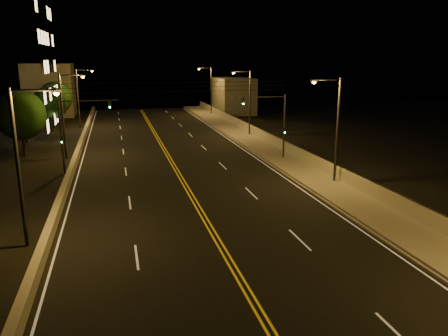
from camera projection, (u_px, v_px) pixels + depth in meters
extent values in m
cube|color=black|center=(191.00, 196.00, 32.35)|extent=(18.00, 120.00, 0.02)
cube|color=gray|center=(325.00, 184.00, 34.86)|extent=(3.60, 120.00, 0.30)
cube|color=gray|center=(303.00, 187.00, 34.44)|extent=(0.14, 120.00, 0.15)
cube|color=#A19C86|center=(344.00, 175.00, 35.09)|extent=(0.30, 120.00, 1.00)
cube|color=#A19C86|center=(61.00, 201.00, 30.10)|extent=(0.45, 120.00, 0.74)
cube|color=slate|center=(234.00, 96.00, 80.96)|extent=(6.00, 10.00, 6.47)
cube|color=slate|center=(50.00, 90.00, 76.72)|extent=(8.00, 8.00, 9.12)
cylinder|color=black|center=(344.00, 169.00, 34.96)|extent=(0.06, 120.00, 0.06)
cube|color=silver|center=(69.00, 205.00, 30.32)|extent=(0.12, 116.00, 0.00)
cube|color=silver|center=(299.00, 188.00, 34.37)|extent=(0.12, 116.00, 0.00)
cube|color=gold|center=(189.00, 196.00, 32.31)|extent=(0.12, 116.00, 0.00)
cube|color=gold|center=(193.00, 195.00, 32.38)|extent=(0.12, 116.00, 0.00)
cube|color=silver|center=(137.00, 257.00, 22.35)|extent=(0.12, 3.00, 0.00)
cube|color=silver|center=(130.00, 202.00, 30.81)|extent=(0.12, 3.00, 0.00)
cube|color=silver|center=(126.00, 171.00, 39.28)|extent=(0.12, 3.00, 0.00)
cube|color=silver|center=(123.00, 152.00, 47.75)|extent=(0.12, 3.00, 0.00)
cube|color=silver|center=(121.00, 138.00, 56.22)|extent=(0.12, 3.00, 0.00)
cube|color=silver|center=(120.00, 127.00, 64.69)|extent=(0.12, 3.00, 0.00)
cube|color=silver|center=(119.00, 119.00, 73.16)|extent=(0.12, 3.00, 0.00)
cube|color=silver|center=(118.00, 113.00, 81.63)|extent=(0.12, 3.00, 0.00)
cube|color=silver|center=(399.00, 335.00, 16.00)|extent=(0.12, 3.00, 0.00)
cube|color=silver|center=(300.00, 240.00, 24.47)|extent=(0.12, 3.00, 0.00)
cube|color=silver|center=(251.00, 193.00, 32.94)|extent=(0.12, 3.00, 0.00)
cube|color=silver|center=(223.00, 166.00, 41.41)|extent=(0.12, 3.00, 0.00)
cube|color=silver|center=(204.00, 148.00, 49.87)|extent=(0.12, 3.00, 0.00)
cube|color=silver|center=(190.00, 135.00, 58.34)|extent=(0.12, 3.00, 0.00)
cube|color=silver|center=(180.00, 125.00, 66.81)|extent=(0.12, 3.00, 0.00)
cube|color=silver|center=(173.00, 118.00, 75.28)|extent=(0.12, 3.00, 0.00)
cube|color=silver|center=(166.00, 112.00, 83.75)|extent=(0.12, 3.00, 0.00)
cylinder|color=#2D2D33|center=(337.00, 132.00, 34.41)|extent=(0.20, 0.20, 8.49)
cylinder|color=#2D2D33|center=(327.00, 80.00, 33.15)|extent=(2.20, 0.12, 0.12)
cube|color=#2D2D33|center=(314.00, 81.00, 32.91)|extent=(0.50, 0.25, 0.14)
sphere|color=#FF9E2D|center=(314.00, 82.00, 32.93)|extent=(0.28, 0.28, 0.28)
cylinder|color=#2D2D33|center=(250.00, 104.00, 56.16)|extent=(0.20, 0.20, 8.49)
cylinder|color=#2D2D33|center=(242.00, 71.00, 54.91)|extent=(2.20, 0.12, 0.12)
cube|color=#2D2D33|center=(233.00, 72.00, 54.66)|extent=(0.50, 0.25, 0.14)
sphere|color=#FF9E2D|center=(233.00, 73.00, 54.69)|extent=(0.28, 0.28, 0.28)
cylinder|color=#2D2D33|center=(211.00, 91.00, 77.82)|extent=(0.20, 0.20, 8.49)
cylinder|color=#2D2D33|center=(205.00, 68.00, 76.57)|extent=(2.20, 0.12, 0.12)
cube|color=#2D2D33|center=(199.00, 68.00, 76.33)|extent=(0.50, 0.25, 0.14)
sphere|color=#FF9E2D|center=(199.00, 69.00, 76.35)|extent=(0.28, 0.28, 0.28)
cylinder|color=#2D2D33|center=(19.00, 170.00, 22.72)|extent=(0.20, 0.20, 8.49)
cylinder|color=#2D2D33|center=(33.00, 90.00, 21.99)|extent=(2.20, 0.12, 0.12)
cube|color=#2D2D33|center=(56.00, 91.00, 22.26)|extent=(0.50, 0.25, 0.14)
sphere|color=#FF9E2D|center=(56.00, 93.00, 22.29)|extent=(0.28, 0.28, 0.28)
cylinder|color=#2D2D33|center=(63.00, 117.00, 43.41)|extent=(0.20, 0.20, 8.49)
cylinder|color=#2D2D33|center=(71.00, 75.00, 42.68)|extent=(2.20, 0.12, 0.12)
cube|color=#2D2D33|center=(83.00, 76.00, 42.96)|extent=(0.50, 0.25, 0.14)
sphere|color=#FF9E2D|center=(83.00, 77.00, 42.98)|extent=(0.28, 0.28, 0.28)
cylinder|color=#2D2D33|center=(78.00, 99.00, 63.55)|extent=(0.20, 0.20, 8.49)
cylinder|color=#2D2D33|center=(84.00, 70.00, 62.82)|extent=(2.20, 0.12, 0.12)
cube|color=#2D2D33|center=(92.00, 70.00, 63.10)|extent=(0.50, 0.25, 0.14)
sphere|color=#FF9E2D|center=(92.00, 71.00, 63.12)|extent=(0.28, 0.28, 0.28)
cylinder|color=#2D2D33|center=(284.00, 128.00, 43.07)|extent=(0.18, 0.18, 6.53)
cylinder|color=#2D2D33|center=(261.00, 97.00, 41.73)|extent=(5.00, 0.10, 0.10)
cube|color=black|center=(243.00, 101.00, 41.41)|extent=(0.28, 0.18, 0.80)
sphere|color=#19FF4C|center=(243.00, 104.00, 41.36)|extent=(0.14, 0.14, 0.14)
cube|color=black|center=(285.00, 131.00, 42.99)|extent=(0.22, 0.14, 0.55)
cylinder|color=#2D2D33|center=(62.00, 137.00, 38.16)|extent=(0.18, 0.18, 6.53)
cylinder|color=#2D2D33|center=(89.00, 101.00, 38.01)|extent=(5.00, 0.10, 0.10)
cube|color=black|center=(110.00, 104.00, 38.50)|extent=(0.28, 0.18, 0.80)
sphere|color=#19FF4C|center=(110.00, 107.00, 38.46)|extent=(0.14, 0.14, 0.14)
cube|color=black|center=(62.00, 140.00, 38.09)|extent=(0.22, 0.14, 0.55)
cylinder|color=black|center=(172.00, 91.00, 39.59)|extent=(22.00, 0.03, 0.03)
cylinder|color=black|center=(172.00, 87.00, 39.49)|extent=(22.00, 0.03, 0.03)
cylinder|color=black|center=(172.00, 83.00, 39.40)|extent=(22.00, 0.03, 0.03)
cylinder|color=black|center=(24.00, 145.00, 45.16)|extent=(0.36, 0.36, 2.37)
sphere|color=black|center=(21.00, 115.00, 44.41)|extent=(5.01, 5.01, 5.01)
cylinder|color=black|center=(27.00, 134.00, 52.43)|extent=(0.36, 0.36, 2.15)
sphere|color=black|center=(25.00, 111.00, 51.75)|extent=(4.53, 4.53, 4.53)
cylinder|color=black|center=(52.00, 124.00, 60.68)|extent=(0.36, 0.36, 2.20)
sphere|color=black|center=(50.00, 103.00, 59.98)|extent=(4.65, 4.65, 4.65)
cylinder|color=black|center=(58.00, 117.00, 67.16)|extent=(0.36, 0.36, 2.30)
sphere|color=black|center=(56.00, 98.00, 66.43)|extent=(4.86, 4.86, 4.86)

